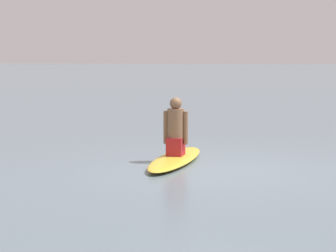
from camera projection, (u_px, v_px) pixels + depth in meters
ground_plane at (218, 170)px, 9.62m from camera, size 400.00×400.00×0.00m
surfboard at (176, 159)px, 10.31m from camera, size 2.76×0.93×0.12m
person_paddler at (176, 129)px, 10.26m from camera, size 0.36×0.44×1.01m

